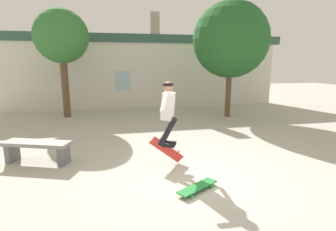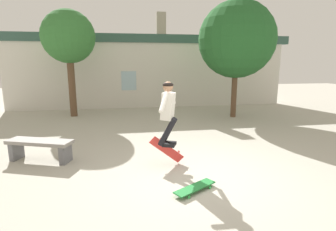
{
  "view_description": "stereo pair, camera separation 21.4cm",
  "coord_description": "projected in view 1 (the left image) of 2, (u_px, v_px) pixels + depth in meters",
  "views": [
    {
      "loc": [
        -1.58,
        -4.62,
        2.21
      ],
      "look_at": [
        -0.48,
        0.61,
        1.11
      ],
      "focal_mm": 28.0,
      "sensor_mm": 36.0,
      "label": 1
    },
    {
      "loc": [
        -1.37,
        -4.66,
        2.21
      ],
      "look_at": [
        -0.48,
        0.61,
        1.11
      ],
      "focal_mm": 28.0,
      "sensor_mm": 36.0,
      "label": 2
    }
  ],
  "objects": [
    {
      "name": "ground_plane",
      "position": [
        198.0,
        175.0,
        5.19
      ],
      "size": [
        40.0,
        40.0,
        0.0
      ],
      "primitive_type": "plane",
      "color": "#B2AD9E"
    },
    {
      "name": "skater",
      "position": [
        168.0,
        108.0,
        5.42
      ],
      "size": [
        0.55,
        1.12,
        1.36
      ],
      "rotation": [
        0.0,
        0.0,
        -0.41
      ],
      "color": "silver"
    },
    {
      "name": "building_backdrop",
      "position": [
        145.0,
        70.0,
        12.77
      ],
      "size": [
        14.14,
        0.52,
        4.5
      ],
      "color": "beige",
      "rests_on": "ground_plane"
    },
    {
      "name": "tree_right",
      "position": [
        231.0,
        40.0,
        10.26
      ],
      "size": [
        2.97,
        2.97,
        4.55
      ],
      "color": "brown",
      "rests_on": "ground_plane"
    },
    {
      "name": "tree_left",
      "position": [
        61.0,
        37.0,
        10.12
      ],
      "size": [
        2.07,
        2.07,
        4.23
      ],
      "color": "brown",
      "rests_on": "ground_plane"
    },
    {
      "name": "skateboard_flipping",
      "position": [
        167.0,
        150.0,
        5.66
      ],
      "size": [
        0.76,
        0.17,
        0.66
      ],
      "rotation": [
        0.0,
        0.0,
        0.03
      ],
      "color": "red"
    },
    {
      "name": "park_bench",
      "position": [
        37.0,
        148.0,
        5.79
      ],
      "size": [
        1.54,
        0.9,
        0.49
      ],
      "rotation": [
        0.0,
        0.0,
        -0.35
      ],
      "color": "gray",
      "rests_on": "ground_plane"
    },
    {
      "name": "skateboard_resting",
      "position": [
        197.0,
        187.0,
        4.57
      ],
      "size": [
        0.84,
        0.62,
        0.08
      ],
      "rotation": [
        0.0,
        0.0,
        0.54
      ],
      "color": "#237F38",
      "rests_on": "ground_plane"
    }
  ]
}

